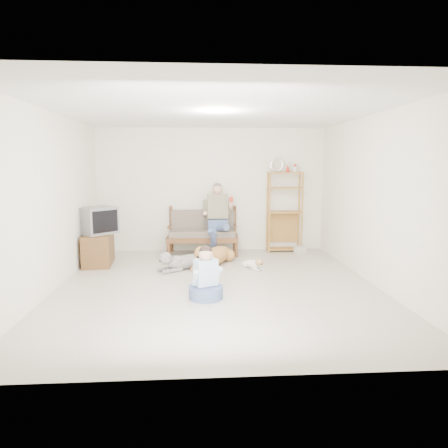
{
  "coord_description": "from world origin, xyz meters",
  "views": [
    {
      "loc": [
        -0.29,
        -6.09,
        1.89
      ],
      "look_at": [
        0.17,
        1.0,
        0.85
      ],
      "focal_mm": 32.0,
      "sensor_mm": 36.0,
      "label": 1
    }
  ],
  "objects": [
    {
      "name": "wall_front",
      "position": [
        0.0,
        -2.75,
        1.35
      ],
      "size": [
        5.0,
        0.0,
        5.0
      ],
      "primitive_type": "plane",
      "rotation": [
        -1.57,
        0.0,
        0.0
      ],
      "color": "silver",
      "rests_on": "ground"
    },
    {
      "name": "shaggy_dog",
      "position": [
        -0.58,
        1.08,
        0.15
      ],
      "size": [
        1.05,
        0.81,
        0.37
      ],
      "rotation": [
        0.0,
        0.0,
        -0.97
      ],
      "color": "silver",
      "rests_on": "ground"
    },
    {
      "name": "wall_left",
      "position": [
        -2.5,
        0.0,
        1.35
      ],
      "size": [
        0.0,
        5.5,
        5.5
      ],
      "primitive_type": "plane",
      "rotation": [
        1.57,
        0.0,
        1.57
      ],
      "color": "silver",
      "rests_on": "ground"
    },
    {
      "name": "etagere",
      "position": [
        1.6,
        2.55,
        0.9
      ],
      "size": [
        0.78,
        0.34,
        2.05
      ],
      "color": "olive",
      "rests_on": "ground"
    },
    {
      "name": "wall_outlet",
      "position": [
        -1.25,
        2.73,
        0.3
      ],
      "size": [
        0.12,
        0.02,
        0.08
      ],
      "primitive_type": "cube",
      "color": "silver",
      "rests_on": "ground"
    },
    {
      "name": "loveseat",
      "position": [
        -0.2,
        2.39,
        0.49
      ],
      "size": [
        1.53,
        0.76,
        0.95
      ],
      "rotation": [
        0.0,
        0.0,
        -0.04
      ],
      "color": "brown",
      "rests_on": "ground"
    },
    {
      "name": "terrier",
      "position": [
        0.73,
        1.01,
        0.09
      ],
      "size": [
        0.36,
        0.54,
        0.23
      ],
      "rotation": [
        0.0,
        0.0,
        0.51
      ],
      "color": "white",
      "rests_on": "ground"
    },
    {
      "name": "tv_stand",
      "position": [
        -2.23,
        1.57,
        0.3
      ],
      "size": [
        0.58,
        0.94,
        0.6
      ],
      "rotation": [
        0.0,
        0.0,
        0.09
      ],
      "color": "brown",
      "rests_on": "ground"
    },
    {
      "name": "man",
      "position": [
        0.09,
        2.15,
        0.7
      ],
      "size": [
        0.58,
        0.83,
        1.34
      ],
      "color": "#4B5E8B",
      "rests_on": "loveseat"
    },
    {
      "name": "ceiling",
      "position": [
        0.0,
        0.0,
        2.7
      ],
      "size": [
        5.5,
        5.5,
        0.0
      ],
      "primitive_type": "plane",
      "rotation": [
        3.14,
        0.0,
        0.0
      ],
      "color": "white",
      "rests_on": "ground"
    },
    {
      "name": "wall_back",
      "position": [
        0.0,
        2.75,
        1.35
      ],
      "size": [
        5.0,
        0.0,
        5.0
      ],
      "primitive_type": "plane",
      "rotation": [
        1.57,
        0.0,
        0.0
      ],
      "color": "silver",
      "rests_on": "ground"
    },
    {
      "name": "crt_tv",
      "position": [
        -2.2,
        1.56,
        0.86
      ],
      "size": [
        0.78,
        0.78,
        0.51
      ],
      "rotation": [
        0.0,
        0.0,
        -0.79
      ],
      "color": "slate",
      "rests_on": "tv_stand"
    },
    {
      "name": "golden_retriever",
      "position": [
        -0.02,
        1.32,
        0.19
      ],
      "size": [
        0.85,
        1.38,
        0.46
      ],
      "rotation": [
        0.0,
        0.0,
        -0.51
      ],
      "color": "#B87440",
      "rests_on": "ground"
    },
    {
      "name": "child",
      "position": [
        -0.19,
        -0.56,
        0.28
      ],
      "size": [
        0.49,
        0.49,
        0.78
      ],
      "rotation": [
        0.0,
        0.0,
        0.43
      ],
      "color": "#4B5E8B",
      "rests_on": "ground"
    },
    {
      "name": "wall_right",
      "position": [
        2.5,
        0.0,
        1.35
      ],
      "size": [
        0.0,
        5.5,
        5.5
      ],
      "primitive_type": "plane",
      "rotation": [
        1.57,
        0.0,
        -1.57
      ],
      "color": "silver",
      "rests_on": "ground"
    },
    {
      "name": "book_stack",
      "position": [
        1.92,
        2.32,
        0.07
      ],
      "size": [
        0.26,
        0.22,
        0.14
      ],
      "primitive_type": "cube",
      "rotation": [
        0.0,
        0.0,
        0.28
      ],
      "color": "white",
      "rests_on": "ground"
    },
    {
      "name": "floor",
      "position": [
        0.0,
        0.0,
        0.0
      ],
      "size": [
        5.5,
        5.5,
        0.0
      ],
      "primitive_type": "plane",
      "color": "beige",
      "rests_on": "ground"
    }
  ]
}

